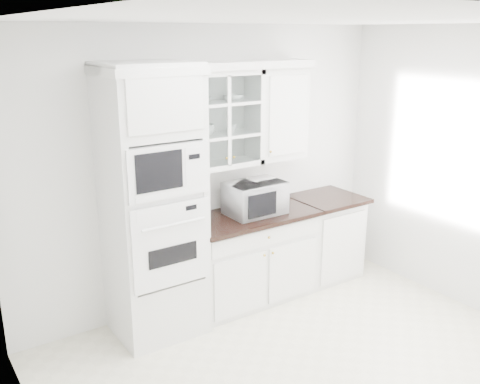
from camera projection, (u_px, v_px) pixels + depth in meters
ground at (325, 379)px, 4.20m from camera, size 4.00×3.50×0.01m
room_shell at (297, 149)px, 4.03m from camera, size 4.00×3.50×2.70m
oven_column at (153, 205)px, 4.58m from camera, size 0.76×0.68×2.40m
base_cabinet_run at (249, 256)px, 5.37m from camera, size 1.32×0.67×0.92m
extra_base_cabinet at (323, 236)px, 5.90m from camera, size 0.72×0.67×0.92m
upper_cabinet_glass at (219, 119)px, 4.94m from camera, size 0.80×0.33×0.90m
upper_cabinet_solid at (277, 113)px, 5.30m from camera, size 0.55×0.33×0.90m
crown_molding at (210, 66)px, 4.73m from camera, size 2.14×0.38×0.07m
countertop_microwave at (254, 197)px, 5.20m from camera, size 0.55×0.46×0.32m
bowl_a at (198, 100)px, 4.77m from camera, size 0.28×0.28×0.06m
bowl_b at (233, 98)px, 4.96m from camera, size 0.22×0.22×0.06m
cup_a at (207, 130)px, 4.89m from camera, size 0.15×0.15×0.11m
cup_b at (232, 128)px, 5.03m from camera, size 0.10×0.10×0.08m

